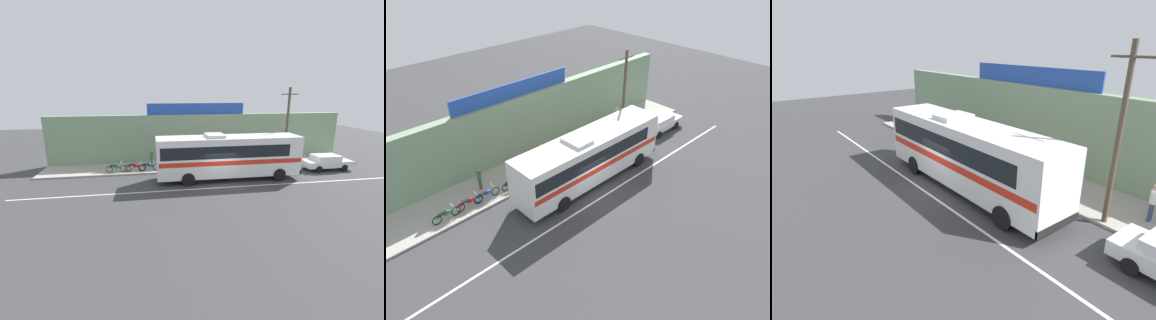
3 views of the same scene
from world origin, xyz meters
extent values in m
plane|color=#3A3A3D|center=(0.00, 0.00, 0.00)|extent=(70.00, 70.00, 0.00)
cube|color=#A8A399|center=(0.00, 5.20, 0.07)|extent=(30.00, 3.60, 0.14)
cube|color=gray|center=(0.00, 7.35, 2.40)|extent=(30.00, 0.70, 4.80)
cube|color=#234CAD|center=(-0.61, 7.35, 5.35)|extent=(9.74, 0.12, 1.10)
cube|color=silver|center=(0.00, -0.80, 0.00)|extent=(30.00, 0.14, 0.01)
cube|color=white|center=(0.95, 1.18, 1.99)|extent=(11.65, 2.50, 3.10)
cube|color=black|center=(0.48, 1.18, 2.54)|extent=(10.25, 2.52, 0.96)
cube|color=red|center=(0.95, 1.18, 1.69)|extent=(11.41, 2.51, 0.36)
cube|color=black|center=(6.74, 1.18, 2.44)|extent=(0.04, 2.25, 1.40)
cube|color=black|center=(6.73, 1.18, 0.62)|extent=(0.12, 2.50, 0.36)
cube|color=silver|center=(-0.22, 1.18, 3.66)|extent=(1.40, 1.75, 0.24)
cylinder|color=black|center=(4.91, 2.33, 0.52)|extent=(1.04, 0.32, 1.04)
cylinder|color=black|center=(4.91, 0.02, 0.52)|extent=(1.04, 0.32, 1.04)
cylinder|color=black|center=(-2.54, 2.33, 0.52)|extent=(1.04, 0.32, 1.04)
cylinder|color=black|center=(-2.54, 0.02, 0.52)|extent=(1.04, 0.32, 1.04)
cylinder|color=black|center=(9.48, 3.10, 0.31)|extent=(0.62, 0.20, 0.62)
cylinder|color=black|center=(9.48, 1.45, 0.31)|extent=(0.62, 0.20, 0.62)
cylinder|color=brown|center=(7.27, 3.67, 3.77)|extent=(0.22, 0.22, 7.26)
cylinder|color=brown|center=(7.27, 3.67, 6.80)|extent=(1.60, 0.10, 0.10)
torus|color=black|center=(-6.07, 4.15, 0.45)|extent=(0.62, 0.06, 0.62)
torus|color=black|center=(-7.36, 4.15, 0.45)|extent=(0.62, 0.06, 0.62)
cylinder|color=silver|center=(-6.15, 4.15, 0.75)|extent=(0.34, 0.04, 0.65)
cylinder|color=silver|center=(-6.25, 4.15, 1.07)|extent=(0.03, 0.56, 0.03)
ellipsoid|color=red|center=(-6.65, 4.15, 0.63)|extent=(0.56, 0.22, 0.34)
cube|color=black|center=(-6.95, 4.15, 0.75)|extent=(0.52, 0.20, 0.10)
ellipsoid|color=red|center=(-7.30, 4.15, 0.59)|extent=(0.36, 0.14, 0.16)
torus|color=black|center=(-4.85, 4.09, 0.45)|extent=(0.62, 0.06, 0.62)
torus|color=black|center=(-6.13, 4.09, 0.45)|extent=(0.62, 0.06, 0.62)
cylinder|color=silver|center=(-4.93, 4.09, 0.75)|extent=(0.34, 0.04, 0.65)
cylinder|color=silver|center=(-5.03, 4.09, 1.07)|extent=(0.03, 0.56, 0.03)
ellipsoid|color=#1E51B2|center=(-5.43, 4.09, 0.63)|extent=(0.56, 0.22, 0.34)
cube|color=black|center=(-5.72, 4.09, 0.75)|extent=(0.52, 0.20, 0.10)
ellipsoid|color=#1E51B2|center=(-6.07, 4.09, 0.59)|extent=(0.36, 0.14, 0.16)
torus|color=black|center=(-7.71, 4.06, 0.45)|extent=(0.62, 0.06, 0.62)
torus|color=black|center=(-8.93, 4.06, 0.45)|extent=(0.62, 0.06, 0.62)
cylinder|color=silver|center=(-7.79, 4.06, 0.75)|extent=(0.34, 0.04, 0.65)
cylinder|color=silver|center=(-7.89, 4.06, 1.07)|extent=(0.03, 0.56, 0.03)
ellipsoid|color=#237F38|center=(-8.26, 4.06, 0.63)|extent=(0.56, 0.22, 0.34)
cube|color=black|center=(-8.54, 4.06, 0.75)|extent=(0.52, 0.20, 0.10)
ellipsoid|color=#237F38|center=(-8.87, 4.06, 0.59)|extent=(0.36, 0.14, 0.16)
torus|color=black|center=(-2.84, 3.99, 0.45)|extent=(0.62, 0.06, 0.62)
torus|color=black|center=(-4.11, 3.99, 0.45)|extent=(0.62, 0.06, 0.62)
cylinder|color=silver|center=(-2.92, 3.99, 0.75)|extent=(0.34, 0.04, 0.65)
cylinder|color=silver|center=(-3.02, 3.99, 1.07)|extent=(0.03, 0.56, 0.03)
ellipsoid|color=black|center=(-3.41, 3.99, 0.63)|extent=(0.56, 0.22, 0.34)
cube|color=black|center=(-3.70, 3.99, 0.75)|extent=(0.52, 0.20, 0.10)
ellipsoid|color=black|center=(-4.05, 3.99, 0.59)|extent=(0.36, 0.14, 0.16)
cylinder|color=brown|center=(-0.36, 5.01, 0.55)|extent=(0.13, 0.13, 0.82)
cylinder|color=brown|center=(-0.36, 4.83, 0.55)|extent=(0.13, 0.13, 0.82)
cylinder|color=#23519E|center=(-0.36, 4.92, 1.27)|extent=(0.30, 0.30, 0.62)
sphere|color=tan|center=(-0.36, 4.92, 1.72)|extent=(0.22, 0.22, 0.22)
cylinder|color=#23519E|center=(-0.36, 5.12, 1.30)|extent=(0.08, 0.08, 0.57)
cylinder|color=#23519E|center=(-0.36, 4.72, 1.30)|extent=(0.08, 0.08, 0.57)
cylinder|color=brown|center=(-5.21, 5.44, 0.53)|extent=(0.13, 0.13, 0.78)
cylinder|color=brown|center=(-5.21, 5.26, 0.53)|extent=(0.13, 0.13, 0.78)
cylinder|color=#2D7A4C|center=(-5.21, 5.35, 1.22)|extent=(0.30, 0.30, 0.59)
sphere|color=#A37556|center=(-5.21, 5.35, 1.65)|extent=(0.21, 0.21, 0.21)
cylinder|color=#2D7A4C|center=(-5.21, 5.55, 1.25)|extent=(0.08, 0.08, 0.54)
cylinder|color=#2D7A4C|center=(-5.21, 5.15, 1.25)|extent=(0.08, 0.08, 0.54)
cylinder|color=navy|center=(8.40, 5.30, 0.56)|extent=(0.13, 0.13, 0.83)
cylinder|color=navy|center=(8.40, 5.12, 0.56)|extent=(0.13, 0.13, 0.83)
cylinder|color=white|center=(8.40, 5.21, 1.28)|extent=(0.30, 0.30, 0.62)
sphere|color=tan|center=(8.40, 5.21, 1.74)|extent=(0.23, 0.23, 0.23)
cylinder|color=white|center=(8.40, 5.41, 1.31)|extent=(0.08, 0.08, 0.57)
cylinder|color=white|center=(8.40, 5.01, 1.31)|extent=(0.08, 0.08, 0.57)
camera|label=1|loc=(-5.33, -18.70, 7.08)|focal=24.39mm
camera|label=2|loc=(-14.32, -13.66, 15.24)|focal=34.66mm
camera|label=3|loc=(13.00, -8.12, 7.27)|focal=29.61mm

